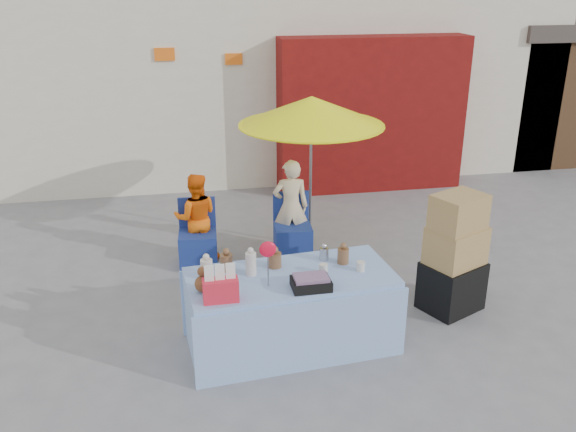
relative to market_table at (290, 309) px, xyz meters
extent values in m
plane|color=slate|center=(0.12, 0.44, -0.41)|extent=(80.00, 80.00, 0.00)
cube|color=silver|center=(0.12, 7.44, 1.84)|extent=(12.00, 5.00, 4.50)
cube|color=maroon|center=(2.32, 4.64, 0.89)|extent=(3.20, 0.60, 2.60)
cube|color=#4C331E|center=(6.62, 6.44, 0.79)|extent=(2.60, 3.00, 2.40)
cube|color=#3F3833|center=(6.62, 6.44, 2.14)|extent=(2.80, 3.20, 0.30)
cube|color=orange|center=(-1.08, 4.92, 1.94)|extent=(0.32, 0.04, 0.20)
cube|color=orange|center=(0.02, 4.92, 1.84)|extent=(0.28, 0.04, 0.18)
cube|color=#8EB2E4|center=(0.01, 0.00, -0.01)|extent=(2.09, 1.08, 0.80)
cube|color=#8EB2E4|center=(0.05, -0.46, -0.04)|extent=(2.07, 0.21, 0.74)
cube|color=#8EB2E4|center=(-0.03, 0.47, -0.04)|extent=(2.07, 0.21, 0.74)
cylinder|color=silver|center=(-0.80, 0.09, 0.48)|extent=(0.13, 0.13, 0.19)
cylinder|color=brown|center=(-0.60, 0.22, 0.47)|extent=(0.14, 0.14, 0.17)
cylinder|color=silver|center=(-0.37, 0.08, 0.50)|extent=(0.12, 0.12, 0.23)
cylinder|color=brown|center=(-0.12, 0.21, 0.46)|extent=(0.15, 0.15, 0.15)
cylinder|color=#B2B2B7|center=(0.41, 0.27, 0.45)|extent=(0.10, 0.10, 0.13)
cylinder|color=brown|center=(0.58, 0.16, 0.47)|extent=(0.13, 0.13, 0.16)
cylinder|color=silver|center=(0.33, -0.02, 0.44)|extent=(0.09, 0.09, 0.10)
cylinder|color=silver|center=(0.71, -0.04, 0.44)|extent=(0.09, 0.09, 0.10)
sphere|color=brown|center=(-0.85, -0.18, 0.47)|extent=(0.16, 0.16, 0.16)
ellipsoid|color=red|center=(-0.24, -0.18, 0.77)|extent=(0.16, 0.07, 0.16)
cube|color=red|center=(-0.71, -0.38, 0.49)|extent=(0.33, 0.18, 0.21)
cube|color=black|center=(0.14, -0.31, 0.44)|extent=(0.38, 0.29, 0.10)
cube|color=navy|center=(-0.81, 2.05, -0.18)|extent=(0.51, 0.49, 0.45)
cube|color=navy|center=(-0.80, 2.27, 0.24)|extent=(0.48, 0.07, 0.40)
cube|color=navy|center=(0.44, 2.05, -0.18)|extent=(0.51, 0.49, 0.45)
cube|color=navy|center=(0.45, 2.27, 0.24)|extent=(0.48, 0.07, 0.40)
imported|color=orange|center=(-0.81, 2.20, 0.19)|extent=(0.61, 0.49, 1.19)
imported|color=beige|center=(0.44, 2.20, 0.24)|extent=(0.50, 0.35, 1.31)
cylinder|color=gray|center=(0.74, 2.35, 0.59)|extent=(0.04, 0.04, 2.00)
cone|color=#FDFF0D|center=(0.74, 2.35, 1.49)|extent=(1.90, 1.90, 0.38)
cylinder|color=#FDFF0D|center=(0.74, 2.35, 1.31)|extent=(1.90, 1.90, 0.02)
cube|color=black|center=(1.92, 0.39, -0.13)|extent=(0.77, 0.72, 0.56)
cube|color=tan|center=(1.92, 0.39, 0.37)|extent=(0.72, 0.65, 0.43)
cube|color=tan|center=(1.90, 0.36, 0.77)|extent=(0.66, 0.59, 0.38)
ellipsoid|color=yellow|center=(-0.53, 0.26, -0.26)|extent=(0.68, 0.56, 0.30)
camera|label=1|loc=(-1.02, -5.22, 3.12)|focal=38.00mm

